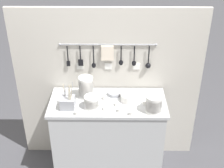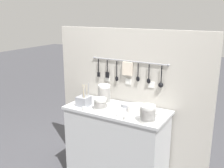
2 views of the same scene
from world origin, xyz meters
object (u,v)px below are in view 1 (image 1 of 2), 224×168
(cup_back_right, at_px, (156,99))
(cup_centre, at_px, (117,104))
(bowl_stack_tall_left, at_px, (92,102))
(cup_edge_near, at_px, (105,98))
(cup_by_caddy, at_px, (76,113))
(cup_edge_far, at_px, (96,100))
(cutlery_caddy, at_px, (68,102))
(cup_back_left, at_px, (105,108))
(cup_beside_plates, at_px, (145,102))
(bowl_stack_short_front, at_px, (154,104))
(steel_mixing_bowl, at_px, (114,94))
(bowl_stack_wide_centre, at_px, (86,87))
(cup_mid_row, at_px, (131,113))
(cup_front_right, at_px, (120,110))
(plate_stack, at_px, (131,97))

(cup_back_right, height_order, cup_centre, same)
(bowl_stack_tall_left, height_order, cup_edge_near, bowl_stack_tall_left)
(bowl_stack_tall_left, relative_size, cup_back_right, 3.42)
(cup_by_caddy, bearing_deg, cup_edge_far, 51.26)
(cutlery_caddy, height_order, cup_back_left, cutlery_caddy)
(cup_edge_far, height_order, cup_back_right, same)
(cup_beside_plates, bearing_deg, bowl_stack_short_front, -60.87)
(cup_edge_far, bearing_deg, steel_mixing_bowl, 35.90)
(bowl_stack_tall_left, distance_m, bowl_stack_short_front, 0.59)
(steel_mixing_bowl, bearing_deg, cup_back_right, -14.82)
(bowl_stack_wide_centre, height_order, cup_edge_near, bowl_stack_wide_centre)
(cup_mid_row, distance_m, cup_beside_plates, 0.23)
(bowl_stack_wide_centre, distance_m, cup_front_right, 0.43)
(cup_back_left, relative_size, cup_edge_near, 1.00)
(cutlery_caddy, height_order, cup_by_caddy, cutlery_caddy)
(bowl_stack_short_front, distance_m, plate_stack, 0.29)
(plate_stack, bearing_deg, cup_beside_plates, -28.13)
(cutlery_caddy, bearing_deg, bowl_stack_wide_centre, 49.06)
(cup_by_caddy, bearing_deg, cup_front_right, 7.31)
(plate_stack, distance_m, cup_centre, 0.17)
(bowl_stack_tall_left, distance_m, cup_mid_row, 0.39)
(plate_stack, relative_size, cup_edge_far, 5.04)
(bowl_stack_wide_centre, height_order, cup_centre, bowl_stack_wide_centre)
(bowl_stack_short_front, bearing_deg, cup_edge_far, 163.71)
(bowl_stack_tall_left, distance_m, cup_by_caddy, 0.18)
(steel_mixing_bowl, bearing_deg, bowl_stack_tall_left, -133.39)
(plate_stack, relative_size, steel_mixing_bowl, 1.58)
(bowl_stack_short_front, distance_m, cup_by_caddy, 0.72)
(steel_mixing_bowl, height_order, cup_front_right, cup_front_right)
(cup_centre, bearing_deg, steel_mixing_bowl, 98.73)
(cup_centre, bearing_deg, cup_front_right, -76.62)
(bowl_stack_short_front, bearing_deg, steel_mixing_bowl, 142.23)
(bowl_stack_short_front, distance_m, cutlery_caddy, 0.81)
(bowl_stack_short_front, distance_m, cup_edge_near, 0.51)
(cup_beside_plates, height_order, cup_centre, same)
(cutlery_caddy, relative_size, cup_back_left, 6.62)
(bowl_stack_wide_centre, height_order, cup_mid_row, bowl_stack_wide_centre)
(cup_by_caddy, xyz_separation_m, cup_back_right, (0.76, 0.23, 0.00))
(plate_stack, distance_m, cup_beside_plates, 0.15)
(bowl_stack_wide_centre, bearing_deg, cup_mid_row, -34.92)
(cup_edge_near, bearing_deg, cup_edge_far, -149.83)
(cup_by_caddy, distance_m, cup_back_right, 0.79)
(cup_back_left, distance_m, cup_back_right, 0.52)
(cup_back_right, bearing_deg, plate_stack, 175.86)
(plate_stack, height_order, steel_mixing_bowl, plate_stack)
(cup_centre, bearing_deg, cup_edge_near, 139.03)
(cup_front_right, bearing_deg, bowl_stack_short_front, 0.65)
(bowl_stack_tall_left, distance_m, cup_centre, 0.25)
(bowl_stack_tall_left, relative_size, steel_mixing_bowl, 1.07)
(cup_back_left, height_order, cup_centre, same)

